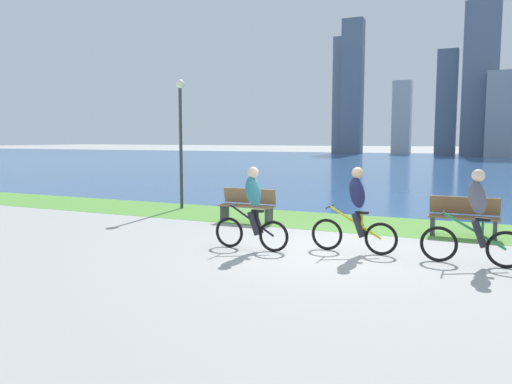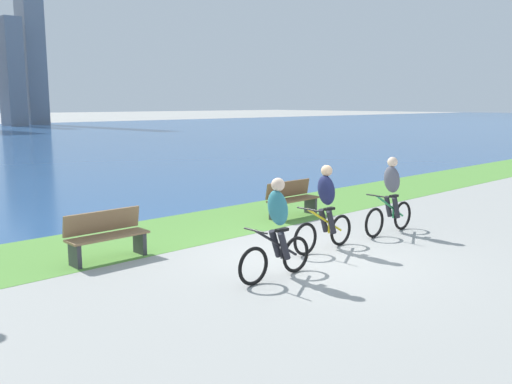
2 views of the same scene
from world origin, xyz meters
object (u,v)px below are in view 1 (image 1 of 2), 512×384
Objects in this scene: cyclist_lead at (253,209)px; bench_near_path at (247,206)px; cyclist_distant_rear at (475,218)px; lamppost_tall at (181,125)px; cyclist_trailing at (356,210)px; bench_far_along_path at (464,217)px.

cyclist_lead reaches higher than bench_near_path.
lamppost_tall is (-8.62, 3.94, 1.80)m from cyclist_distant_rear.
bench_near_path is at bearing -26.85° from lamppost_tall.
cyclist_lead is 0.41× the size of lamppost_tall.
cyclist_distant_rear reaches higher than cyclist_trailing.
cyclist_lead is at bearing -62.53° from bench_near_path.
cyclist_lead is 0.98× the size of cyclist_trailing.
lamppost_tall reaches higher than cyclist_trailing.
cyclist_distant_rear is at bearing -84.46° from bench_far_along_path.
cyclist_trailing is 1.13× the size of bench_far_along_path.
lamppost_tall reaches higher than cyclist_distant_rear.
bench_far_along_path is (5.29, 0.33, 0.00)m from bench_near_path.
bench_near_path is at bearing -176.47° from bench_far_along_path.
cyclist_lead is 6.63m from lamppost_tall.
bench_near_path is (-3.43, 2.30, -0.38)m from cyclist_trailing.
bench_near_path is 4.08m from lamppost_tall.
bench_far_along_path is (-0.26, 2.71, -0.39)m from cyclist_distant_rear.
bench_far_along_path is at bearing 54.77° from cyclist_trailing.
bench_far_along_path is (1.85, 2.62, -0.38)m from cyclist_trailing.
cyclist_trailing is 4.15m from bench_near_path.
bench_near_path is at bearing 146.22° from cyclist_trailing.
cyclist_trailing is at bearing 17.11° from cyclist_lead.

